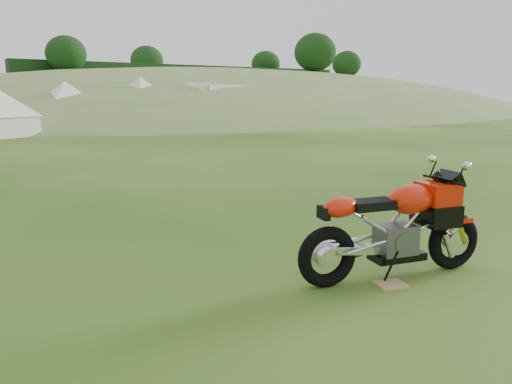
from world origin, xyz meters
TOP-DOWN VIEW (x-y plane):
  - ground at (0.00, 0.00)m, footprint 120.00×120.00m
  - hillside at (24.00, 40.00)m, footprint 80.00×64.00m
  - hedgerow at (24.00, 40.00)m, footprint 36.00×1.20m
  - sport_motorcycle at (0.32, -0.93)m, footprint 2.02×1.09m
  - plywood_board at (0.11, -1.07)m, footprint 0.34×0.31m
  - tent_mid at (4.76, 22.52)m, footprint 3.09×3.09m
  - tent_right at (8.72, 22.14)m, footprint 3.87×3.87m
  - caravan at (13.22, 20.82)m, footprint 5.05×2.94m

SIDE VIEW (x-z plane):
  - ground at x=0.00m, z-range 0.00..0.00m
  - hillside at x=24.00m, z-range -4.00..4.00m
  - hedgerow at x=24.00m, z-range -4.30..4.30m
  - plywood_board at x=0.11m, z-range 0.00..0.02m
  - sport_motorcycle at x=0.32m, z-range 0.00..1.18m
  - caravan at x=13.22m, z-range 0.00..2.22m
  - tent_mid at x=4.76m, z-range 0.00..2.43m
  - tent_right at x=8.72m, z-range 0.00..2.61m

